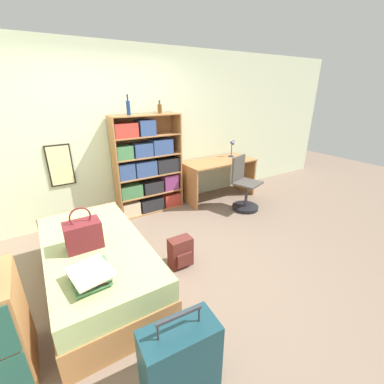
{
  "coord_description": "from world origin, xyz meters",
  "views": [
    {
      "loc": [
        -0.99,
        -2.38,
        1.97
      ],
      "look_at": [
        0.6,
        0.19,
        0.75
      ],
      "focal_mm": 24.0,
      "sensor_mm": 36.0,
      "label": 1
    }
  ],
  "objects_px": {
    "bookcase": "(147,170)",
    "bottle_green": "(128,107)",
    "bed": "(98,264)",
    "desk_lamp": "(233,144)",
    "bottle_brown": "(160,108)",
    "handbag": "(83,234)",
    "desk_chair": "(244,192)",
    "book_stack_on_bed": "(91,275)",
    "suitcase": "(180,359)",
    "backpack": "(181,252)",
    "desk": "(218,171)"
  },
  "relations": [
    {
      "from": "bookcase",
      "to": "bottle_green",
      "type": "bearing_deg",
      "value": -174.08
    },
    {
      "from": "bed",
      "to": "desk_lamp",
      "type": "distance_m",
      "value": 3.34
    },
    {
      "from": "bottle_brown",
      "to": "handbag",
      "type": "bearing_deg",
      "value": -136.4
    },
    {
      "from": "handbag",
      "to": "desk_chair",
      "type": "distance_m",
      "value": 2.81
    },
    {
      "from": "desk_lamp",
      "to": "desk_chair",
      "type": "distance_m",
      "value": 1.07
    },
    {
      "from": "bottle_green",
      "to": "desk_lamp",
      "type": "height_order",
      "value": "bottle_green"
    },
    {
      "from": "book_stack_on_bed",
      "to": "bottle_brown",
      "type": "relative_size",
      "value": 2.09
    },
    {
      "from": "bookcase",
      "to": "handbag",
      "type": "bearing_deg",
      "value": -131.16
    },
    {
      "from": "suitcase",
      "to": "desk_chair",
      "type": "xyz_separation_m",
      "value": [
        2.39,
        1.98,
        0.03
      ]
    },
    {
      "from": "bookcase",
      "to": "backpack",
      "type": "xyz_separation_m",
      "value": [
        -0.28,
        -1.6,
        -0.55
      ]
    },
    {
      "from": "bottle_green",
      "to": "bottle_brown",
      "type": "xyz_separation_m",
      "value": [
        0.52,
        0.05,
        -0.04
      ]
    },
    {
      "from": "bottle_green",
      "to": "bottle_brown",
      "type": "relative_size",
      "value": 1.49
    },
    {
      "from": "backpack",
      "to": "book_stack_on_bed",
      "type": "bearing_deg",
      "value": -159.61
    },
    {
      "from": "backpack",
      "to": "desk",
      "type": "bearing_deg",
      "value": 41.38
    },
    {
      "from": "book_stack_on_bed",
      "to": "desk",
      "type": "relative_size",
      "value": 0.3
    },
    {
      "from": "bookcase",
      "to": "desk_chair",
      "type": "xyz_separation_m",
      "value": [
        1.43,
        -0.8,
        -0.43
      ]
    },
    {
      "from": "desk_lamp",
      "to": "backpack",
      "type": "distance_m",
      "value": 2.7
    },
    {
      "from": "bed",
      "to": "desk",
      "type": "distance_m",
      "value": 2.85
    },
    {
      "from": "bookcase",
      "to": "bottle_green",
      "type": "distance_m",
      "value": 1.02
    },
    {
      "from": "handbag",
      "to": "desk",
      "type": "xyz_separation_m",
      "value": [
        2.63,
        1.3,
        -0.14
      ]
    },
    {
      "from": "handbag",
      "to": "desk_lamp",
      "type": "relative_size",
      "value": 1.19
    },
    {
      "from": "bookcase",
      "to": "bottle_brown",
      "type": "bearing_deg",
      "value": 6.06
    },
    {
      "from": "desk_chair",
      "to": "book_stack_on_bed",
      "type": "bearing_deg",
      "value": -156.67
    },
    {
      "from": "book_stack_on_bed",
      "to": "backpack",
      "type": "bearing_deg",
      "value": 20.39
    },
    {
      "from": "handbag",
      "to": "book_stack_on_bed",
      "type": "relative_size",
      "value": 1.07
    },
    {
      "from": "bookcase",
      "to": "desk",
      "type": "bearing_deg",
      "value": -6.41
    },
    {
      "from": "handbag",
      "to": "bottle_brown",
      "type": "xyz_separation_m",
      "value": [
        1.56,
        1.48,
        1.02
      ]
    },
    {
      "from": "suitcase",
      "to": "backpack",
      "type": "height_order",
      "value": "suitcase"
    },
    {
      "from": "bookcase",
      "to": "backpack",
      "type": "bearing_deg",
      "value": -100.01
    },
    {
      "from": "bottle_brown",
      "to": "bookcase",
      "type": "bearing_deg",
      "value": -173.94
    },
    {
      "from": "suitcase",
      "to": "desk_lamp",
      "type": "bearing_deg",
      "value": 45.15
    },
    {
      "from": "bookcase",
      "to": "bottle_brown",
      "type": "distance_m",
      "value": 0.99
    },
    {
      "from": "book_stack_on_bed",
      "to": "bottle_brown",
      "type": "height_order",
      "value": "bottle_brown"
    },
    {
      "from": "bed",
      "to": "book_stack_on_bed",
      "type": "xyz_separation_m",
      "value": [
        -0.14,
        -0.56,
        0.32
      ]
    },
    {
      "from": "bookcase",
      "to": "desk_lamp",
      "type": "height_order",
      "value": "bookcase"
    },
    {
      "from": "bookcase",
      "to": "bottle_brown",
      "type": "xyz_separation_m",
      "value": [
        0.29,
        0.03,
        0.95
      ]
    },
    {
      "from": "handbag",
      "to": "backpack",
      "type": "distance_m",
      "value": 1.11
    },
    {
      "from": "handbag",
      "to": "suitcase",
      "type": "bearing_deg",
      "value": -76.45
    },
    {
      "from": "desk",
      "to": "backpack",
      "type": "bearing_deg",
      "value": -138.62
    },
    {
      "from": "desk",
      "to": "bed",
      "type": "bearing_deg",
      "value": -153.48
    },
    {
      "from": "suitcase",
      "to": "desk",
      "type": "height_order",
      "value": "desk"
    },
    {
      "from": "bed",
      "to": "bottle_green",
      "type": "bearing_deg",
      "value": 55.85
    },
    {
      "from": "bottle_brown",
      "to": "desk",
      "type": "xyz_separation_m",
      "value": [
        1.07,
        -0.18,
        -1.16
      ]
    },
    {
      "from": "bed",
      "to": "suitcase",
      "type": "xyz_separation_m",
      "value": [
        0.23,
        -1.36,
        0.02
      ]
    },
    {
      "from": "bed",
      "to": "handbag",
      "type": "bearing_deg",
      "value": -159.62
    },
    {
      "from": "bottle_brown",
      "to": "desk_chair",
      "type": "xyz_separation_m",
      "value": [
        1.15,
        -0.83,
        -1.38
      ]
    },
    {
      "from": "bottle_brown",
      "to": "desk",
      "type": "distance_m",
      "value": 1.59
    },
    {
      "from": "book_stack_on_bed",
      "to": "desk_chair",
      "type": "distance_m",
      "value": 3.01
    },
    {
      "from": "book_stack_on_bed",
      "to": "desk",
      "type": "bearing_deg",
      "value": 34.36
    },
    {
      "from": "bed",
      "to": "bookcase",
      "type": "relative_size",
      "value": 1.15
    }
  ]
}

